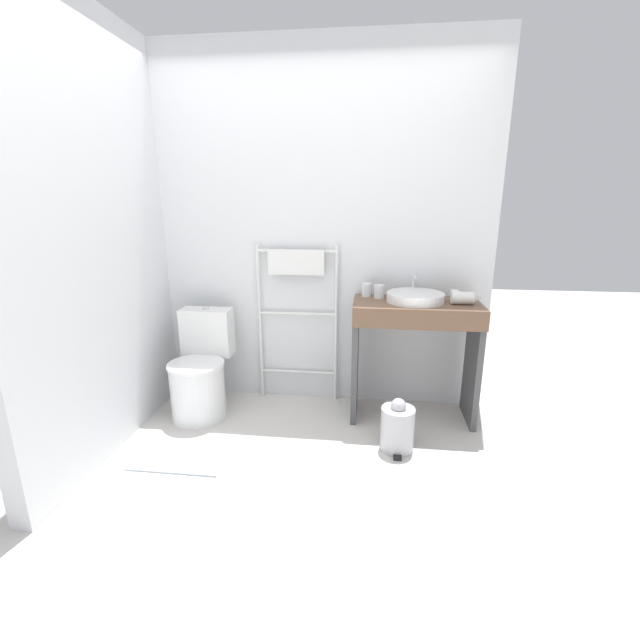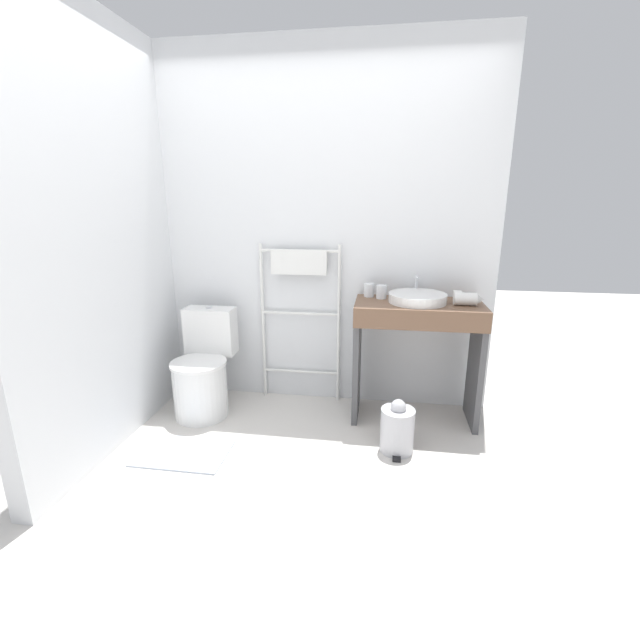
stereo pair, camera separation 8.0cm
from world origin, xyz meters
name	(u,v)px [view 2 (the right image)]	position (x,y,z in m)	size (l,w,h in m)	color
ground_plane	(281,506)	(0.00, 0.00, 0.00)	(12.00, 12.00, 0.00)	silver
wall_back	(320,232)	(0.00, 1.37, 1.31)	(2.58, 0.12, 2.62)	silver
wall_side	(110,238)	(-1.23, 0.66, 1.31)	(0.12, 1.96, 2.62)	silver
toilet	(203,373)	(-0.81, 0.94, 0.31)	(0.40, 0.54, 0.77)	white
towel_radiator	(300,288)	(-0.14, 1.26, 0.90)	(0.62, 0.06, 1.23)	white
vanity_counter	(417,343)	(0.73, 1.06, 0.58)	(0.87, 0.44, 0.87)	brown
sink_basin	(417,298)	(0.72, 1.08, 0.90)	(0.39, 0.39, 0.06)	white
faucet	(416,283)	(0.72, 1.25, 0.97)	(0.02, 0.10, 0.16)	silver
cup_near_wall	(369,290)	(0.39, 1.21, 0.92)	(0.07, 0.07, 0.10)	white
cup_near_edge	(381,292)	(0.48, 1.17, 0.92)	(0.07, 0.07, 0.10)	white
hair_dryer	(466,299)	(1.04, 1.05, 0.91)	(0.20, 0.18, 0.09)	white
trash_bin	(397,429)	(0.61, 0.62, 0.15)	(0.21, 0.25, 0.35)	#B7B7BC
bath_mat	(183,453)	(-0.72, 0.37, 0.01)	(0.56, 0.36, 0.01)	#B2BCCC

